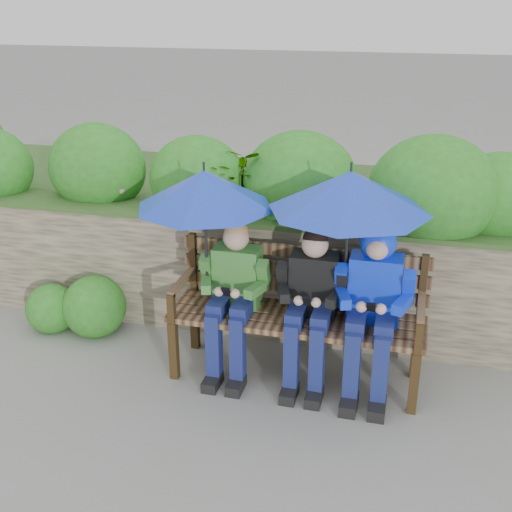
% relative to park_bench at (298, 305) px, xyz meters
% --- Properties ---
extents(ground, '(60.00, 60.00, 0.00)m').
position_rel_park_bench_xyz_m(ground, '(-0.31, -0.15, -0.56)').
color(ground, gray).
rests_on(ground, ground).
extents(garden_backdrop, '(8.00, 2.87, 1.85)m').
position_rel_park_bench_xyz_m(garden_backdrop, '(-0.31, 1.41, 0.09)').
color(garden_backdrop, brown).
rests_on(garden_backdrop, ground).
extents(park_bench, '(1.88, 0.55, 0.99)m').
position_rel_park_bench_xyz_m(park_bench, '(0.00, 0.00, 0.00)').
color(park_bench, '#342411').
rests_on(park_bench, ground).
extents(boy_left, '(0.51, 0.59, 1.18)m').
position_rel_park_bench_xyz_m(boy_left, '(-0.47, -0.09, 0.11)').
color(boy_left, '#498932').
rests_on(boy_left, ground).
extents(boy_middle, '(0.52, 0.60, 1.19)m').
position_rel_park_bench_xyz_m(boy_middle, '(0.11, -0.09, 0.11)').
color(boy_middle, black).
rests_on(boy_middle, ground).
extents(boy_right, '(0.55, 0.67, 1.24)m').
position_rel_park_bench_xyz_m(boy_right, '(0.55, -0.08, 0.18)').
color(boy_right, '#1319E1').
rests_on(boy_right, ground).
extents(umbrella_left, '(1.00, 1.00, 0.90)m').
position_rel_park_bench_xyz_m(umbrella_left, '(-0.68, -0.08, 0.87)').
color(umbrella_left, '#1736C1').
rests_on(umbrella_left, ground).
extents(umbrella_right, '(1.12, 1.12, 0.93)m').
position_rel_park_bench_xyz_m(umbrella_right, '(0.34, -0.04, 0.92)').
color(umbrella_right, '#1736C1').
rests_on(umbrella_right, ground).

